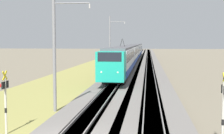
% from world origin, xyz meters
% --- Properties ---
extents(ballast_main, '(240.00, 4.40, 0.30)m').
position_xyz_m(ballast_main, '(50.00, 0.00, 0.15)').
color(ballast_main, slate).
rests_on(ballast_main, ground).
extents(ballast_adjacent, '(240.00, 4.40, 0.30)m').
position_xyz_m(ballast_adjacent, '(50.00, -3.85, 0.15)').
color(ballast_adjacent, slate).
rests_on(ballast_adjacent, ground).
extents(track_main, '(240.00, 1.57, 0.45)m').
position_xyz_m(track_main, '(50.00, 0.00, 0.16)').
color(track_main, '#4C4238').
rests_on(track_main, ground).
extents(track_adjacent, '(240.00, 1.57, 0.45)m').
position_xyz_m(track_adjacent, '(50.00, -3.85, 0.16)').
color(track_adjacent, '#4C4238').
rests_on(track_adjacent, ground).
extents(grass_verge, '(240.00, 10.16, 0.12)m').
position_xyz_m(grass_verge, '(50.00, 5.20, 0.06)').
color(grass_verge, '#99934C').
rests_on(grass_verge, ground).
extents(passenger_train, '(85.77, 2.83, 5.20)m').
position_xyz_m(passenger_train, '(58.21, 0.00, 2.45)').
color(passenger_train, '#19A88E').
rests_on(passenger_train, ground).
extents(crossing_signal_near, '(0.70, 0.23, 3.36)m').
position_xyz_m(crossing_signal_near, '(1.12, 3.57, 2.05)').
color(crossing_signal_near, beige).
rests_on(crossing_signal_near, ground).
extents(crossing_signal_far, '(0.70, 0.23, 3.50)m').
position_xyz_m(crossing_signal_far, '(-0.28, -6.73, 2.14)').
color(crossing_signal_far, beige).
rests_on(crossing_signal_far, ground).
extents(catenary_mast_near, '(0.22, 2.56, 8.20)m').
position_xyz_m(catenary_mast_near, '(6.45, 2.57, 4.24)').
color(catenary_mast_near, slate).
rests_on(catenary_mast_near, ground).
extents(catenary_mast_mid, '(0.22, 2.56, 8.94)m').
position_xyz_m(catenary_mast_mid, '(36.78, 2.57, 4.61)').
color(catenary_mast_mid, slate).
rests_on(catenary_mast_mid, ground).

